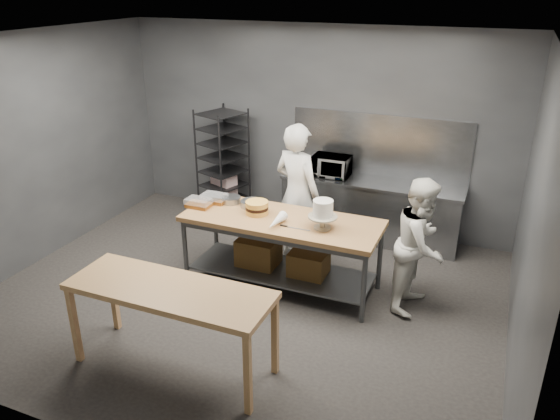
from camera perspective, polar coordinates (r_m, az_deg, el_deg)
name	(u,v)px	position (r m, az deg, el deg)	size (l,w,h in m)	color
ground	(243,296)	(6.75, -3.86, -8.98)	(6.00, 6.00, 0.00)	black
back_wall	(314,128)	(8.29, 3.60, 8.55)	(6.00, 0.04, 3.00)	#4C4F54
work_table	(281,243)	(6.71, 0.07, -3.52)	(2.40, 0.90, 0.92)	olive
near_counter	(170,296)	(5.31, -11.42, -8.79)	(2.00, 0.70, 0.90)	olive
back_counter	(370,210)	(8.08, 9.37, 0.01)	(2.60, 0.60, 0.90)	slate
splashback_panel	(379,145)	(8.05, 10.30, 6.68)	(2.60, 0.02, 0.90)	slate
speed_rack	(223,165)	(8.65, -5.96, 4.65)	(0.78, 0.81, 1.75)	black
chef_behind	(297,194)	(7.22, 1.81, 1.73)	(0.69, 0.45, 1.90)	white
chef_right	(421,245)	(6.39, 14.50, -3.55)	(0.77, 0.60, 1.59)	silver
microwave	(331,166)	(8.01, 5.37, 4.61)	(0.54, 0.37, 0.30)	black
frosted_cake_stand	(323,211)	(6.21, 4.50, -0.12)	(0.34, 0.34, 0.35)	#AAA188
layer_cake	(257,208)	(6.64, -2.43, 0.25)	(0.28, 0.28, 0.16)	gold
cake_pans	(231,200)	(7.00, -5.17, 1.03)	(0.86, 0.32, 0.07)	gray
piping_bag	(276,222)	(6.31, -0.39, -1.22)	(0.12, 0.12, 0.38)	white
offset_spatula	(291,227)	(6.30, 1.14, -1.82)	(0.36, 0.02, 0.02)	slate
pastry_clamshells	(207,200)	(6.98, -7.68, 1.00)	(0.41, 0.43, 0.11)	brown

